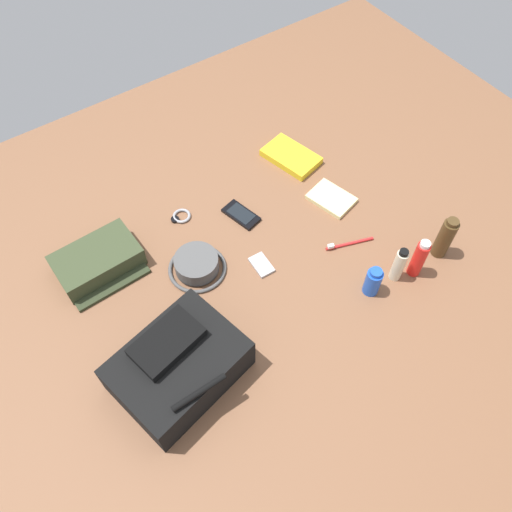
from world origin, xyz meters
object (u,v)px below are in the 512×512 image
object	(u,v)px
backpack	(178,365)
paperback_novel	(291,157)
lotion_bottle	(399,265)
media_player	(261,265)
bucket_hat	(197,265)
notepad	(331,198)
cologne_bottle	(445,238)
deodorant_spray	(373,281)
wristwatch	(181,216)
toothbrush	(347,244)
toiletry_pouch	(98,261)
sunscreen_spray	(419,258)
cell_phone	(241,215)

from	to	relation	value
backpack	paperback_novel	distance (m)	0.91
lotion_bottle	media_player	world-z (taller)	lotion_bottle
bucket_hat	notepad	bearing A→B (deg)	178.05
cologne_bottle	paperback_novel	distance (m)	0.63
deodorant_spray	wristwatch	distance (m)	0.68
toothbrush	toiletry_pouch	bearing A→B (deg)	-28.37
bucket_hat	deodorant_spray	size ratio (longest dim) A/B	1.69
toothbrush	bucket_hat	bearing A→B (deg)	-23.63
toiletry_pouch	wristwatch	bearing A→B (deg)	-174.26
bucket_hat	sunscreen_spray	distance (m)	0.69
toiletry_pouch	wristwatch	size ratio (longest dim) A/B	3.72
media_player	toothbrush	distance (m)	0.29
deodorant_spray	wristwatch	size ratio (longest dim) A/B	1.55
cologne_bottle	sunscreen_spray	distance (m)	0.12
lotion_bottle	wristwatch	bearing A→B (deg)	-53.59
lotion_bottle	media_player	xyz separation A→B (m)	(0.32, -0.27, -0.06)
sunscreen_spray	media_player	distance (m)	0.49
media_player	wristwatch	xyz separation A→B (m)	(0.11, -0.32, 0.00)
toiletry_pouch	deodorant_spray	world-z (taller)	deodorant_spray
paperback_novel	notepad	bearing A→B (deg)	89.36
sunscreen_spray	notepad	xyz separation A→B (m)	(0.02, -0.38, -0.07)
toiletry_pouch	notepad	bearing A→B (deg)	165.71
paperback_novel	toothbrush	distance (m)	0.43
media_player	notepad	bearing A→B (deg)	-166.48
backpack	cologne_bottle	xyz separation A→B (m)	(-0.90, 0.11, 0.01)
toiletry_pouch	cell_phone	size ratio (longest dim) A/B	1.88
toiletry_pouch	deodorant_spray	bearing A→B (deg)	139.66
sunscreen_spray	lotion_bottle	world-z (taller)	sunscreen_spray
lotion_bottle	deodorant_spray	world-z (taller)	lotion_bottle
toothbrush	media_player	bearing A→B (deg)	-18.63
backpack	wristwatch	distance (m)	0.57
bucket_hat	cell_phone	xyz separation A→B (m)	(-0.24, -0.10, -0.02)
media_player	toiletry_pouch	bearing A→B (deg)	-33.90
wristwatch	backpack	bearing A→B (deg)	60.03
paperback_novel	toothbrush	bearing A→B (deg)	78.59
lotion_bottle	cell_phone	bearing A→B (deg)	-61.30
cologne_bottle	backpack	bearing A→B (deg)	-7.20
deodorant_spray	media_player	distance (m)	0.35
media_player	backpack	bearing A→B (deg)	23.44
cologne_bottle	media_player	size ratio (longest dim) A/B	1.91
media_player	cell_phone	bearing A→B (deg)	-106.19
toothbrush	notepad	bearing A→B (deg)	-114.47
deodorant_spray	media_player	world-z (taller)	deodorant_spray
backpack	deodorant_spray	distance (m)	0.63
toiletry_pouch	cologne_bottle	size ratio (longest dim) A/B	1.59
backpack	deodorant_spray	world-z (taller)	backpack
bucket_hat	lotion_bottle	size ratio (longest dim) A/B	1.33
bucket_hat	deodorant_spray	distance (m)	0.55
lotion_bottle	bucket_hat	bearing A→B (deg)	-37.13
sunscreen_spray	toiletry_pouch	bearing A→B (deg)	-35.61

